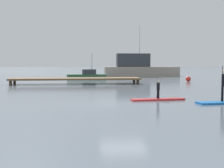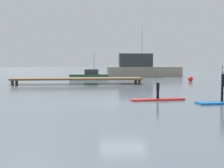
# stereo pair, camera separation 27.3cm
# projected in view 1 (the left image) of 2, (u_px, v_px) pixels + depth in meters

# --- Properties ---
(ground_plane) EXTENTS (240.00, 240.00, 0.00)m
(ground_plane) POSITION_uv_depth(u_px,v_px,m) (124.00, 103.00, 17.22)
(ground_plane) COLOR slate
(paddleboard_near) EXTENTS (3.29, 0.89, 0.10)m
(paddleboard_near) POSITION_uv_depth(u_px,v_px,m) (158.00, 99.00, 18.62)
(paddleboard_near) COLOR red
(paddleboard_near) RESTS_ON ground
(paddler_child_solo) EXTENTS (0.20, 0.38, 1.11)m
(paddler_child_solo) POSITION_uv_depth(u_px,v_px,m) (158.00, 88.00, 18.59)
(paddler_child_solo) COLOR black
(paddler_child_solo) RESTS_ON paddleboard_near
(paddler_adult) EXTENTS (0.33, 0.53, 1.94)m
(paddler_adult) POSITION_uv_depth(u_px,v_px,m) (224.00, 83.00, 17.13)
(paddler_adult) COLOR black
(paddler_adult) RESTS_ON paddleboard_far
(fishing_boat_white_large) EXTENTS (11.49, 3.03, 7.83)m
(fishing_boat_white_large) POSITION_uv_depth(u_px,v_px,m) (139.00, 68.00, 48.94)
(fishing_boat_white_large) COLOR #9E9384
(fishing_boat_white_large) RESTS_ON ground
(fishing_boat_green_midground) EXTENTS (5.19, 2.17, 3.35)m
(fishing_boat_green_midground) POSITION_uv_depth(u_px,v_px,m) (88.00, 76.00, 41.30)
(fishing_boat_green_midground) COLOR #2D5638
(fishing_boat_green_midground) RESTS_ON ground
(floating_dock) EXTENTS (13.09, 2.69, 0.62)m
(floating_dock) POSITION_uv_depth(u_px,v_px,m) (76.00, 79.00, 32.25)
(floating_dock) COLOR brown
(floating_dock) RESTS_ON ground
(mooring_buoy_near) EXTENTS (0.59, 0.59, 0.59)m
(mooring_buoy_near) POSITION_uv_depth(u_px,v_px,m) (188.00, 79.00, 36.15)
(mooring_buoy_near) COLOR red
(mooring_buoy_near) RESTS_ON ground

